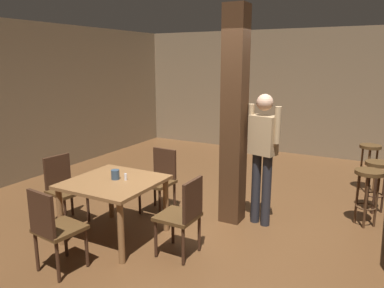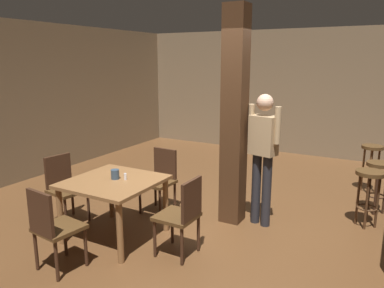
% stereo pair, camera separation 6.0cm
% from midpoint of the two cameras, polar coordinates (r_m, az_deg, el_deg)
% --- Properties ---
extents(ground_plane, '(10.80, 10.80, 0.00)m').
position_cam_midpoint_polar(ground_plane, '(4.95, 4.85, -12.83)').
color(ground_plane, brown).
extents(wall_back, '(8.00, 0.10, 2.80)m').
position_cam_midpoint_polar(wall_back, '(8.81, 17.24, 7.41)').
color(wall_back, '#756047').
rests_on(wall_back, ground_plane).
extents(wall_left, '(0.10, 9.00, 2.80)m').
position_cam_midpoint_polar(wall_left, '(7.14, -25.80, 5.58)').
color(wall_left, '#756047').
rests_on(wall_left, ground_plane).
extents(pillar, '(0.28, 0.28, 2.80)m').
position_cam_midpoint_polar(pillar, '(4.84, 6.81, 3.93)').
color(pillar, '#422816').
rests_on(pillar, ground_plane).
extents(dining_table, '(1.03, 1.03, 0.73)m').
position_cam_midpoint_polar(dining_table, '(4.60, -11.44, -6.68)').
color(dining_table, brown).
rests_on(dining_table, ground_plane).
extents(chair_south, '(0.47, 0.47, 0.89)m').
position_cam_midpoint_polar(chair_south, '(4.08, -20.11, -11.59)').
color(chair_south, '#4C3319').
rests_on(chair_south, ground_plane).
extents(chair_north, '(0.44, 0.44, 0.89)m').
position_cam_midpoint_polar(chair_north, '(5.33, -4.50, -5.07)').
color(chair_north, '#4C3319').
rests_on(chair_north, ground_plane).
extents(chair_east, '(0.43, 0.43, 0.89)m').
position_cam_midpoint_polar(chair_east, '(4.13, -1.04, -10.46)').
color(chair_east, '#4C3319').
rests_on(chair_east, ground_plane).
extents(chair_west, '(0.48, 0.48, 0.89)m').
position_cam_midpoint_polar(chair_west, '(5.25, -18.57, -5.99)').
color(chair_west, '#4C3319').
rests_on(chair_west, ground_plane).
extents(napkin_cup, '(0.10, 0.10, 0.12)m').
position_cam_midpoint_polar(napkin_cup, '(4.59, -11.27, -4.55)').
color(napkin_cup, '#33475B').
rests_on(napkin_cup, dining_table).
extents(salt_shaker, '(0.03, 0.03, 0.08)m').
position_cam_midpoint_polar(salt_shaker, '(4.54, -9.76, -4.92)').
color(salt_shaker, silver).
rests_on(salt_shaker, dining_table).
extents(standing_person, '(0.47, 0.28, 1.72)m').
position_cam_midpoint_polar(standing_person, '(4.86, 11.10, -0.98)').
color(standing_person, tan).
rests_on(standing_person, ground_plane).
extents(bar_stool_near, '(0.36, 0.36, 0.75)m').
position_cam_midpoint_polar(bar_stool_near, '(5.35, 25.69, -5.63)').
color(bar_stool_near, '#4C3319').
rests_on(bar_stool_near, ground_plane).
extents(bar_stool_mid, '(0.33, 0.33, 0.74)m').
position_cam_midpoint_polar(bar_stool_mid, '(5.88, 26.75, -4.30)').
color(bar_stool_mid, '#4C3319').
rests_on(bar_stool_mid, ground_plane).
extents(bar_stool_far, '(0.33, 0.33, 0.78)m').
position_cam_midpoint_polar(bar_stool_far, '(6.76, 25.90, -1.89)').
color(bar_stool_far, '#4C3319').
rests_on(bar_stool_far, ground_plane).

